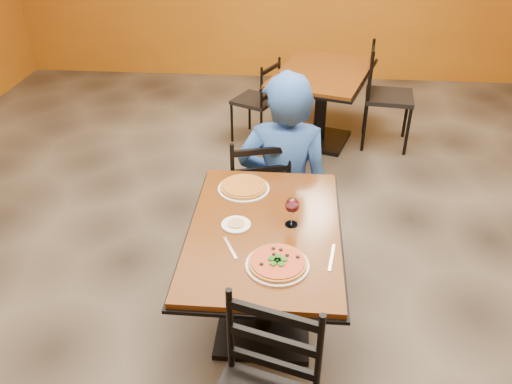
# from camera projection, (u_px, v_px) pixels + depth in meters

# --- Properties ---
(floor) EXTENTS (7.00, 8.00, 0.01)m
(floor) POSITION_uv_depth(u_px,v_px,m) (268.00, 273.00, 3.57)
(floor) COLOR black
(floor) RESTS_ON ground
(table_main) EXTENTS (0.83, 1.23, 0.75)m
(table_main) POSITION_uv_depth(u_px,v_px,m) (264.00, 256.00, 2.85)
(table_main) COLOR #642F0F
(table_main) RESTS_ON floor
(table_second) EXTENTS (1.15, 1.42, 0.75)m
(table_second) POSITION_uv_depth(u_px,v_px,m) (322.00, 90.00, 5.01)
(table_second) COLOR #642F0F
(table_second) RESTS_ON floor
(chair_main_far) EXTENTS (0.52, 0.52, 0.92)m
(chair_main_far) POSITION_uv_depth(u_px,v_px,m) (255.00, 188.00, 3.64)
(chair_main_far) COLOR black
(chair_main_far) RESTS_ON floor
(chair_second_left) EXTENTS (0.51, 0.51, 0.84)m
(chair_second_left) POSITION_uv_depth(u_px,v_px,m) (255.00, 101.00, 5.12)
(chair_second_left) COLOR black
(chair_second_left) RESTS_ON floor
(chair_second_right) EXTENTS (0.50, 0.50, 1.00)m
(chair_second_right) POSITION_uv_depth(u_px,v_px,m) (389.00, 97.00, 4.99)
(chair_second_right) COLOR black
(chair_second_right) RESTS_ON floor
(diner) EXTENTS (0.66, 0.44, 1.34)m
(diner) POSITION_uv_depth(u_px,v_px,m) (284.00, 166.00, 3.49)
(diner) COLOR navy
(diner) RESTS_ON floor
(plate_main) EXTENTS (0.31, 0.31, 0.01)m
(plate_main) POSITION_uv_depth(u_px,v_px,m) (277.00, 265.00, 2.48)
(plate_main) COLOR white
(plate_main) RESTS_ON table_main
(pizza_main) EXTENTS (0.28, 0.28, 0.02)m
(pizza_main) POSITION_uv_depth(u_px,v_px,m) (277.00, 263.00, 2.48)
(pizza_main) COLOR maroon
(pizza_main) RESTS_ON plate_main
(plate_far) EXTENTS (0.31, 0.31, 0.01)m
(plate_far) POSITION_uv_depth(u_px,v_px,m) (244.00, 189.00, 3.08)
(plate_far) COLOR white
(plate_far) RESTS_ON table_main
(pizza_far) EXTENTS (0.28, 0.28, 0.02)m
(pizza_far) POSITION_uv_depth(u_px,v_px,m) (244.00, 186.00, 3.07)
(pizza_far) COLOR gold
(pizza_far) RESTS_ON plate_far
(side_plate) EXTENTS (0.16, 0.16, 0.01)m
(side_plate) POSITION_uv_depth(u_px,v_px,m) (236.00, 225.00, 2.77)
(side_plate) COLOR white
(side_plate) RESTS_ON table_main
(dip) EXTENTS (0.09, 0.09, 0.01)m
(dip) POSITION_uv_depth(u_px,v_px,m) (236.00, 223.00, 2.76)
(dip) COLOR tan
(dip) RESTS_ON side_plate
(wine_glass) EXTENTS (0.08, 0.08, 0.18)m
(wine_glass) POSITION_uv_depth(u_px,v_px,m) (292.00, 211.00, 2.73)
(wine_glass) COLOR white
(wine_glass) RESTS_ON table_main
(fork) EXTENTS (0.10, 0.18, 0.00)m
(fork) POSITION_uv_depth(u_px,v_px,m) (230.00, 248.00, 2.60)
(fork) COLOR silver
(fork) RESTS_ON table_main
(knife) EXTENTS (0.05, 0.21, 0.00)m
(knife) POSITION_uv_depth(u_px,v_px,m) (332.00, 257.00, 2.54)
(knife) COLOR silver
(knife) RESTS_ON table_main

